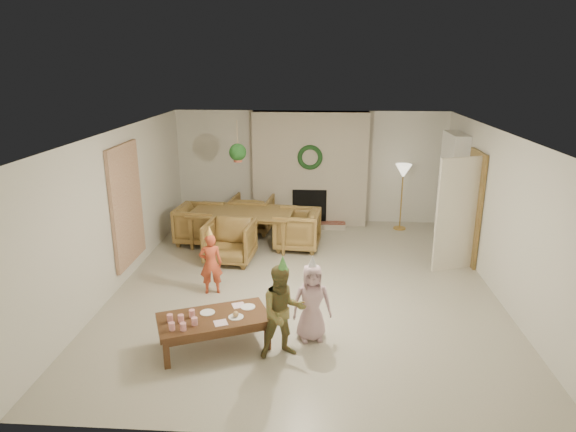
# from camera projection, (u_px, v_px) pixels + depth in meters

# --- Properties ---
(floor) EXTENTS (7.00, 7.00, 0.00)m
(floor) POSITION_uv_depth(u_px,v_px,m) (305.00, 284.00, 8.18)
(floor) COLOR #B7B29E
(floor) RESTS_ON ground
(ceiling) EXTENTS (7.00, 7.00, 0.00)m
(ceiling) POSITION_uv_depth(u_px,v_px,m) (306.00, 132.00, 7.44)
(ceiling) COLOR white
(ceiling) RESTS_ON wall_back
(wall_back) EXTENTS (7.00, 0.00, 7.00)m
(wall_back) POSITION_uv_depth(u_px,v_px,m) (310.00, 167.00, 11.15)
(wall_back) COLOR silver
(wall_back) RESTS_ON floor
(wall_front) EXTENTS (7.00, 0.00, 7.00)m
(wall_front) POSITION_uv_depth(u_px,v_px,m) (293.00, 323.00, 4.48)
(wall_front) COLOR silver
(wall_front) RESTS_ON floor
(wall_left) EXTENTS (0.00, 7.00, 7.00)m
(wall_left) POSITION_uv_depth(u_px,v_px,m) (120.00, 208.00, 8.00)
(wall_left) COLOR silver
(wall_left) RESTS_ON floor
(wall_right) EXTENTS (0.00, 7.00, 7.00)m
(wall_right) POSITION_uv_depth(u_px,v_px,m) (500.00, 215.00, 7.63)
(wall_right) COLOR silver
(wall_right) RESTS_ON floor
(fireplace_mass) EXTENTS (2.50, 0.40, 2.50)m
(fireplace_mass) POSITION_uv_depth(u_px,v_px,m) (310.00, 169.00, 10.96)
(fireplace_mass) COLOR #4C1417
(fireplace_mass) RESTS_ON floor
(fireplace_hearth) EXTENTS (1.60, 0.30, 0.12)m
(fireplace_hearth) POSITION_uv_depth(u_px,v_px,m) (309.00, 225.00, 10.98)
(fireplace_hearth) COLOR maroon
(fireplace_hearth) RESTS_ON floor
(fireplace_firebox) EXTENTS (0.75, 0.12, 0.75)m
(fireplace_firebox) POSITION_uv_depth(u_px,v_px,m) (309.00, 206.00, 11.02)
(fireplace_firebox) COLOR black
(fireplace_firebox) RESTS_ON floor
(fireplace_wreath) EXTENTS (0.54, 0.10, 0.54)m
(fireplace_wreath) POSITION_uv_depth(u_px,v_px,m) (310.00, 157.00, 10.65)
(fireplace_wreath) COLOR #163C1A
(fireplace_wreath) RESTS_ON fireplace_mass
(floor_lamp_base) EXTENTS (0.27, 0.27, 0.03)m
(floor_lamp_base) POSITION_uv_depth(u_px,v_px,m) (399.00, 228.00, 10.92)
(floor_lamp_base) COLOR gold
(floor_lamp_base) RESTS_ON floor
(floor_lamp_post) EXTENTS (0.03, 0.03, 1.30)m
(floor_lamp_post) POSITION_uv_depth(u_px,v_px,m) (401.00, 199.00, 10.72)
(floor_lamp_post) COLOR gold
(floor_lamp_post) RESTS_ON floor
(floor_lamp_shade) EXTENTS (0.35, 0.35, 0.29)m
(floor_lamp_shade) POSITION_uv_depth(u_px,v_px,m) (403.00, 171.00, 10.54)
(floor_lamp_shade) COLOR beige
(floor_lamp_shade) RESTS_ON floor_lamp_post
(bookshelf_carcass) EXTENTS (0.30, 1.00, 2.20)m
(bookshelf_carcass) POSITION_uv_depth(u_px,v_px,m) (451.00, 188.00, 9.87)
(bookshelf_carcass) COLOR white
(bookshelf_carcass) RESTS_ON floor
(bookshelf_shelf_a) EXTENTS (0.30, 0.92, 0.03)m
(bookshelf_shelf_a) POSITION_uv_depth(u_px,v_px,m) (447.00, 220.00, 10.07)
(bookshelf_shelf_a) COLOR white
(bookshelf_shelf_a) RESTS_ON bookshelf_carcass
(bookshelf_shelf_b) EXTENTS (0.30, 0.92, 0.03)m
(bookshelf_shelf_b) POSITION_uv_depth(u_px,v_px,m) (449.00, 201.00, 9.95)
(bookshelf_shelf_b) COLOR white
(bookshelf_shelf_b) RESTS_ON bookshelf_carcass
(bookshelf_shelf_c) EXTENTS (0.30, 0.92, 0.03)m
(bookshelf_shelf_c) POSITION_uv_depth(u_px,v_px,m) (451.00, 181.00, 9.83)
(bookshelf_shelf_c) COLOR white
(bookshelf_shelf_c) RESTS_ON bookshelf_carcass
(bookshelf_shelf_d) EXTENTS (0.30, 0.92, 0.03)m
(bookshelf_shelf_d) POSITION_uv_depth(u_px,v_px,m) (453.00, 161.00, 9.71)
(bookshelf_shelf_d) COLOR white
(bookshelf_shelf_d) RESTS_ON bookshelf_carcass
(books_row_lower) EXTENTS (0.20, 0.40, 0.24)m
(books_row_lower) POSITION_uv_depth(u_px,v_px,m) (449.00, 215.00, 9.89)
(books_row_lower) COLOR maroon
(books_row_lower) RESTS_ON bookshelf_shelf_a
(books_row_mid) EXTENTS (0.20, 0.44, 0.24)m
(books_row_mid) POSITION_uv_depth(u_px,v_px,m) (448.00, 193.00, 9.96)
(books_row_mid) COLOR navy
(books_row_mid) RESTS_ON bookshelf_shelf_b
(books_row_upper) EXTENTS (0.20, 0.36, 0.22)m
(books_row_upper) POSITION_uv_depth(u_px,v_px,m) (452.00, 176.00, 9.70)
(books_row_upper) COLOR #BB7A28
(books_row_upper) RESTS_ON bookshelf_shelf_c
(door_frame) EXTENTS (0.05, 0.86, 2.04)m
(door_frame) POSITION_uv_depth(u_px,v_px,m) (473.00, 208.00, 8.84)
(door_frame) COLOR olive
(door_frame) RESTS_ON floor
(door_leaf) EXTENTS (0.77, 0.32, 2.00)m
(door_leaf) POSITION_uv_depth(u_px,v_px,m) (457.00, 215.00, 8.51)
(door_leaf) COLOR beige
(door_leaf) RESTS_ON floor
(curtain_panel) EXTENTS (0.06, 1.20, 2.00)m
(curtain_panel) POSITION_uv_depth(u_px,v_px,m) (127.00, 205.00, 8.19)
(curtain_panel) COLOR beige
(curtain_panel) RESTS_ON wall_left
(dining_table) EXTENTS (2.11, 1.31, 0.71)m
(dining_table) POSITION_uv_depth(u_px,v_px,m) (242.00, 228.00, 9.85)
(dining_table) COLOR olive
(dining_table) RESTS_ON floor
(dining_chair_near) EXTENTS (0.91, 0.94, 0.78)m
(dining_chair_near) POSITION_uv_depth(u_px,v_px,m) (230.00, 242.00, 9.00)
(dining_chair_near) COLOR olive
(dining_chair_near) RESTS_ON floor
(dining_chair_far) EXTENTS (0.91, 0.94, 0.78)m
(dining_chair_far) POSITION_uv_depth(u_px,v_px,m) (252.00, 214.00, 10.67)
(dining_chair_far) COLOR olive
(dining_chair_far) RESTS_ON floor
(dining_chair_left) EXTENTS (0.94, 0.91, 0.78)m
(dining_chair_left) POSITION_uv_depth(u_px,v_px,m) (200.00, 224.00, 9.97)
(dining_chair_left) COLOR olive
(dining_chair_left) RESTS_ON floor
(dining_chair_right) EXTENTS (0.94, 0.91, 0.78)m
(dining_chair_right) POSITION_uv_depth(u_px,v_px,m) (297.00, 229.00, 9.66)
(dining_chair_right) COLOR olive
(dining_chair_right) RESTS_ON floor
(hanging_plant_cord) EXTENTS (0.01, 0.01, 0.70)m
(hanging_plant_cord) POSITION_uv_depth(u_px,v_px,m) (237.00, 140.00, 9.06)
(hanging_plant_cord) COLOR tan
(hanging_plant_cord) RESTS_ON ceiling
(hanging_plant_pot) EXTENTS (0.16, 0.16, 0.12)m
(hanging_plant_pot) POSITION_uv_depth(u_px,v_px,m) (238.00, 159.00, 9.16)
(hanging_plant_pot) COLOR #9C4532
(hanging_plant_pot) RESTS_ON hanging_plant_cord
(hanging_plant_foliage) EXTENTS (0.32, 0.32, 0.32)m
(hanging_plant_foliage) POSITION_uv_depth(u_px,v_px,m) (238.00, 152.00, 9.13)
(hanging_plant_foliage) COLOR #164418
(hanging_plant_foliage) RESTS_ON hanging_plant_pot
(coffee_table_top) EXTENTS (1.54, 1.17, 0.06)m
(coffee_table_top) POSITION_uv_depth(u_px,v_px,m) (214.00, 319.00, 6.28)
(coffee_table_top) COLOR #51321B
(coffee_table_top) RESTS_ON floor
(coffee_table_apron) EXTENTS (1.40, 1.03, 0.08)m
(coffee_table_apron) POSITION_uv_depth(u_px,v_px,m) (214.00, 324.00, 6.30)
(coffee_table_apron) COLOR #51321B
(coffee_table_apron) RESTS_ON floor
(coffee_leg_fl) EXTENTS (0.10, 0.10, 0.36)m
(coffee_leg_fl) POSITION_uv_depth(u_px,v_px,m) (167.00, 354.00, 5.89)
(coffee_leg_fl) COLOR #51321B
(coffee_leg_fl) RESTS_ON floor
(coffee_leg_fr) EXTENTS (0.10, 0.10, 0.36)m
(coffee_leg_fr) POSITION_uv_depth(u_px,v_px,m) (268.00, 336.00, 6.28)
(coffee_leg_fr) COLOR #51321B
(coffee_leg_fr) RESTS_ON floor
(coffee_leg_bl) EXTENTS (0.10, 0.10, 0.36)m
(coffee_leg_bl) POSITION_uv_depth(u_px,v_px,m) (162.00, 331.00, 6.40)
(coffee_leg_bl) COLOR #51321B
(coffee_leg_bl) RESTS_ON floor
(coffee_leg_br) EXTENTS (0.10, 0.10, 0.36)m
(coffee_leg_br) POSITION_uv_depth(u_px,v_px,m) (256.00, 316.00, 6.79)
(coffee_leg_br) COLOR #51321B
(coffee_leg_br) RESTS_ON floor
(cup_a) EXTENTS (0.10, 0.10, 0.10)m
(cup_a) POSITION_uv_depth(u_px,v_px,m) (172.00, 326.00, 5.95)
(cup_a) COLOR white
(cup_a) RESTS_ON coffee_table_top
(cup_b) EXTENTS (0.10, 0.10, 0.10)m
(cup_b) POSITION_uv_depth(u_px,v_px,m) (170.00, 318.00, 6.14)
(cup_b) COLOR white
(cup_b) RESTS_ON coffee_table_top
(cup_c) EXTENTS (0.10, 0.10, 0.10)m
(cup_c) POSITION_uv_depth(u_px,v_px,m) (183.00, 327.00, 5.94)
(cup_c) COLOR white
(cup_c) RESTS_ON coffee_table_top
(cup_d) EXTENTS (0.10, 0.10, 0.10)m
(cup_d) POSITION_uv_depth(u_px,v_px,m) (181.00, 318.00, 6.13)
(cup_d) COLOR white
(cup_d) RESTS_ON coffee_table_top
(cup_e) EXTENTS (0.10, 0.10, 0.10)m
(cup_e) POSITION_uv_depth(u_px,v_px,m) (195.00, 321.00, 6.06)
(cup_e) COLOR white
(cup_e) RESTS_ON coffee_table_top
(cup_f) EXTENTS (0.10, 0.10, 0.10)m
(cup_f) POSITION_uv_depth(u_px,v_px,m) (192.00, 313.00, 6.25)
(cup_f) COLOR white
(cup_f) RESTS_ON coffee_table_top
(plate_a) EXTENTS (0.25, 0.25, 0.01)m
(plate_a) POSITION_uv_depth(u_px,v_px,m) (207.00, 312.00, 6.37)
(plate_a) COLOR white
(plate_a) RESTS_ON coffee_table_top
(plate_b) EXTENTS (0.25, 0.25, 0.01)m
(plate_b) POSITION_uv_depth(u_px,v_px,m) (236.00, 317.00, 6.26)
(plate_b) COLOR white
(plate_b) RESTS_ON coffee_table_top
(plate_c) EXTENTS (0.25, 0.25, 0.01)m
(plate_c) POSITION_uv_depth(u_px,v_px,m) (248.00, 307.00, 6.51)
(plate_c) COLOR white
(plate_c) RESTS_ON coffee_table_top
(food_scoop) EXTENTS (0.10, 0.10, 0.07)m
(food_scoop) POSITION_uv_depth(u_px,v_px,m) (236.00, 314.00, 6.24)
(food_scoop) COLOR tan
(food_scoop) RESTS_ON plate_b
(napkin_left) EXTENTS (0.21, 0.21, 0.01)m
(napkin_left) POSITION_uv_depth(u_px,v_px,m) (221.00, 323.00, 6.11)
(napkin_left) COLOR #FFBBD8
(napkin_left) RESTS_ON coffee_table_top
(napkin_right) EXTENTS (0.21, 0.21, 0.01)m
(napkin_right) POSITION_uv_depth(u_px,v_px,m) (239.00, 305.00, 6.56)
(napkin_right) COLOR #FFBBD8
(napkin_right) RESTS_ON coffee_table_top
(child_red) EXTENTS (0.40, 0.31, 0.98)m
(child_red) POSITION_uv_depth(u_px,v_px,m) (211.00, 264.00, 7.75)
(child_red) COLOR #BF4628
(child_red) RESTS_ON floor
(party_hat_red) EXTENTS (0.15, 0.15, 0.19)m
(party_hat_red) POSITION_uv_depth(u_px,v_px,m) (209.00, 232.00, 7.59)
(party_hat_red) COLOR #CED647
(party_hat_red) RESTS_ON child_red
(child_plaid) EXTENTS (0.69, 0.61, 1.19)m
(child_plaid) POSITION_uv_depth(u_px,v_px,m) (283.00, 312.00, 6.03)
(child_plaid) COLOR brown
(child_plaid) RESTS_ON floor
(party_hat_plaid) EXTENTS (0.14, 0.14, 0.20)m
(party_hat_plaid) POSITION_uv_depth(u_px,v_px,m) (283.00, 263.00, 5.84)
(party_hat_plaid) COLOR #52A948
(party_hat_plaid) RESTS_ON child_plaid
(child_pink) EXTENTS (0.57, 0.42, 1.05)m
(child_pink) POSITION_uv_depth(u_px,v_px,m) (312.00, 302.00, 6.43)
(child_pink) COLOR #CDA4B1
(child_pink) RESTS_ON floor
(party_hat_pink) EXTENTS (0.14, 0.14, 0.19)m
(party_hat_pink) POSITION_uv_depth(u_px,v_px,m) (312.00, 262.00, 6.26)
(party_hat_pink) COLOR silver
(party_hat_pink) RESTS_ON child_pink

